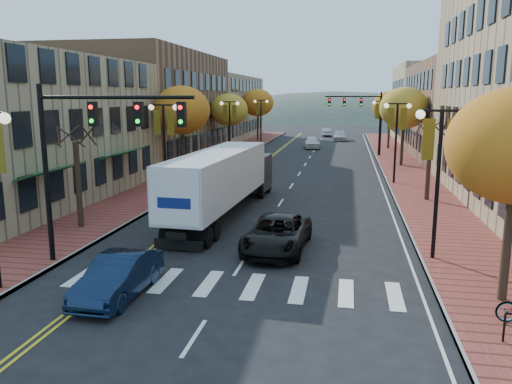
% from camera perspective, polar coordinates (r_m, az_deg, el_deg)
% --- Properties ---
extents(ground, '(200.00, 200.00, 0.00)m').
position_cam_1_polar(ground, '(16.12, -4.92, -13.08)').
color(ground, black).
rests_on(ground, ground).
extents(sidewalk_left, '(4.00, 85.00, 0.15)m').
position_cam_1_polar(sidewalk_left, '(48.88, -5.10, 3.26)').
color(sidewalk_left, brown).
rests_on(sidewalk_left, ground).
extents(sidewalk_right, '(4.00, 85.00, 0.15)m').
position_cam_1_polar(sidewalk_right, '(47.40, 16.40, 2.62)').
color(sidewalk_right, brown).
rests_on(sidewalk_right, ground).
extents(building_left_mid, '(12.00, 24.00, 11.00)m').
position_cam_1_polar(building_left_mid, '(54.40, -12.46, 9.55)').
color(building_left_mid, brown).
rests_on(building_left_mid, ground).
extents(building_left_far, '(12.00, 26.00, 9.50)m').
position_cam_1_polar(building_left_far, '(78.08, -5.26, 9.54)').
color(building_left_far, '#9E8966').
rests_on(building_left_far, ground).
extents(building_right_mid, '(15.00, 24.00, 10.00)m').
position_cam_1_polar(building_right_mid, '(58.06, 25.17, 8.36)').
color(building_right_mid, brown).
rests_on(building_right_mid, ground).
extents(building_right_far, '(15.00, 20.00, 11.00)m').
position_cam_1_polar(building_right_far, '(79.53, 21.22, 9.43)').
color(building_right_far, '#9E8966').
rests_on(building_right_far, ground).
extents(tree_left_a, '(0.28, 0.28, 4.20)m').
position_cam_1_polar(tree_left_a, '(26.06, -19.64, 0.78)').
color(tree_left_a, '#382619').
rests_on(tree_left_a, sidewalk_left).
extents(tree_left_b, '(4.48, 4.48, 7.21)m').
position_cam_1_polar(tree_left_b, '(40.34, -8.48, 9.23)').
color(tree_left_b, '#382619').
rests_on(tree_left_b, sidewalk_left).
extents(tree_left_c, '(4.16, 4.16, 6.69)m').
position_cam_1_polar(tree_left_c, '(55.74, -3.11, 9.36)').
color(tree_left_c, '#382619').
rests_on(tree_left_c, sidewalk_left).
extents(tree_left_d, '(4.61, 4.61, 7.42)m').
position_cam_1_polar(tree_left_d, '(73.35, 0.21, 10.17)').
color(tree_left_d, '#382619').
rests_on(tree_left_d, sidewalk_left).
extents(tree_right_b, '(0.28, 0.28, 4.20)m').
position_cam_1_polar(tree_right_b, '(32.86, 19.13, 2.79)').
color(tree_right_b, '#382619').
rests_on(tree_right_b, sidewalk_right).
extents(tree_right_c, '(4.48, 4.48, 7.21)m').
position_cam_1_polar(tree_right_c, '(48.46, 16.56, 9.16)').
color(tree_right_c, '#382619').
rests_on(tree_right_c, sidewalk_right).
extents(tree_right_d, '(4.35, 4.35, 7.00)m').
position_cam_1_polar(tree_right_d, '(64.40, 15.08, 9.42)').
color(tree_right_d, '#382619').
rests_on(tree_right_d, sidewalk_right).
extents(lamp_left_b, '(1.96, 0.36, 6.05)m').
position_cam_1_polar(lamp_left_b, '(32.37, -10.46, 6.74)').
color(lamp_left_b, black).
rests_on(lamp_left_b, ground).
extents(lamp_left_c, '(1.96, 0.36, 6.05)m').
position_cam_1_polar(lamp_left_c, '(49.58, -3.03, 8.29)').
color(lamp_left_c, black).
rests_on(lamp_left_c, ground).
extents(lamp_left_d, '(1.96, 0.36, 6.05)m').
position_cam_1_polar(lamp_left_d, '(67.21, 0.57, 8.99)').
color(lamp_left_d, black).
rests_on(lamp_left_d, ground).
extents(lamp_right_a, '(1.96, 0.36, 6.05)m').
position_cam_1_polar(lamp_right_a, '(20.62, 20.24, 3.97)').
color(lamp_right_a, black).
rests_on(lamp_right_a, ground).
extents(lamp_right_b, '(1.96, 0.36, 6.05)m').
position_cam_1_polar(lamp_right_b, '(38.42, 15.77, 7.14)').
color(lamp_right_b, black).
rests_on(lamp_right_b, ground).
extents(lamp_right_c, '(1.96, 0.36, 6.05)m').
position_cam_1_polar(lamp_right_c, '(56.34, 14.13, 8.29)').
color(lamp_right_c, black).
rests_on(lamp_right_c, ground).
extents(traffic_mast_near, '(6.10, 0.35, 7.00)m').
position_cam_1_polar(traffic_mast_near, '(19.68, -18.44, 5.63)').
color(traffic_mast_near, black).
rests_on(traffic_mast_near, ground).
extents(traffic_mast_far, '(6.10, 0.34, 7.00)m').
position_cam_1_polar(traffic_mast_far, '(56.23, 12.07, 9.02)').
color(traffic_mast_far, black).
rests_on(traffic_mast_far, ground).
extents(semi_truck, '(3.06, 14.80, 3.68)m').
position_cam_1_polar(semi_truck, '(27.50, -3.62, 1.69)').
color(semi_truck, black).
rests_on(semi_truck, ground).
extents(navy_sedan, '(1.57, 4.28, 1.40)m').
position_cam_1_polar(navy_sedan, '(17.28, -15.44, -9.27)').
color(navy_sedan, black).
rests_on(navy_sedan, ground).
extents(black_suv, '(2.73, 5.42, 1.47)m').
position_cam_1_polar(black_suv, '(21.46, 2.44, -4.80)').
color(black_suv, black).
rests_on(black_suv, ground).
extents(car_far_white, '(2.42, 4.81, 1.57)m').
position_cam_1_polar(car_far_white, '(63.95, 6.37, 5.67)').
color(car_far_white, silver).
rests_on(car_far_white, ground).
extents(car_far_silver, '(2.03, 4.73, 1.36)m').
position_cam_1_polar(car_far_silver, '(76.20, 9.56, 6.34)').
color(car_far_silver, '#B1AFB7').
rests_on(car_far_silver, ground).
extents(car_far_oncoming, '(1.80, 4.21, 1.35)m').
position_cam_1_polar(car_far_oncoming, '(84.06, 8.06, 6.79)').
color(car_far_oncoming, '#B5B6BD').
rests_on(car_far_oncoming, ground).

